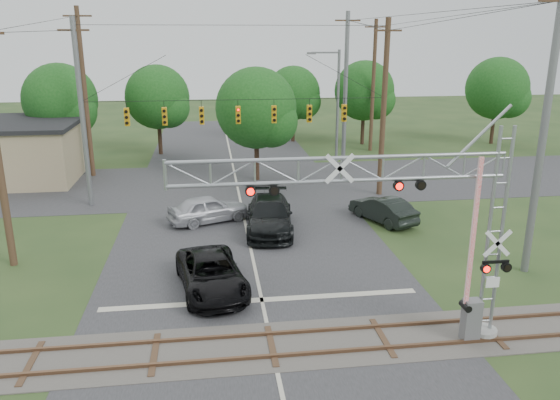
{
  "coord_description": "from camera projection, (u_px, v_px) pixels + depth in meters",
  "views": [
    {
      "loc": [
        -1.9,
        -14.59,
        10.39
      ],
      "look_at": [
        1.02,
        7.5,
        3.66
      ],
      "focal_mm": 35.0,
      "sensor_mm": 36.0,
      "label": 1
    }
  ],
  "objects": [
    {
      "name": "utility_poles",
      "position": [
        276.0,
        102.0,
        36.33
      ],
      "size": [
        26.45,
        28.03,
        12.44
      ],
      "color": "#483021",
      "rests_on": "ground"
    },
    {
      "name": "streetlight",
      "position": [
        335.0,
        106.0,
        41.25
      ],
      "size": [
        2.51,
        0.26,
        9.42
      ],
      "color": "slate",
      "rests_on": "ground"
    },
    {
      "name": "road_cross",
      "position": [
        237.0,
        184.0,
        39.86
      ],
      "size": [
        90.0,
        12.0,
        0.02
      ],
      "primitive_type": "cube",
      "color": "#2D2C2F",
      "rests_on": "ground"
    },
    {
      "name": "road_main",
      "position": [
        253.0,
        258.0,
        26.57
      ],
      "size": [
        14.0,
        90.0,
        0.02
      ],
      "primitive_type": "cube",
      "color": "#2D2C2F",
      "rests_on": "ground"
    },
    {
      "name": "sedan_silver",
      "position": [
        208.0,
        209.0,
        31.52
      ],
      "size": [
        5.02,
        3.5,
        1.59
      ],
      "primitive_type": "imported",
      "rotation": [
        0.0,
        0.0,
        1.96
      ],
      "color": "#A8A9B0",
      "rests_on": "ground"
    },
    {
      "name": "car_dark",
      "position": [
        270.0,
        215.0,
        30.1
      ],
      "size": [
        3.09,
        6.32,
        1.77
      ],
      "primitive_type": "imported",
      "rotation": [
        0.0,
        0.0,
        -0.1
      ],
      "color": "black",
      "rests_on": "ground"
    },
    {
      "name": "suv_dark",
      "position": [
        383.0,
        209.0,
        31.6
      ],
      "size": [
        3.23,
        4.75,
        1.48
      ],
      "primitive_type": "imported",
      "rotation": [
        0.0,
        0.0,
        3.55
      ],
      "color": "black",
      "rests_on": "ground"
    },
    {
      "name": "railroad_track",
      "position": [
        272.0,
        346.0,
        18.98
      ],
      "size": [
        90.0,
        3.2,
        0.17
      ],
      "color": "#4B4641",
      "rests_on": "ground"
    },
    {
      "name": "traffic_signal_span",
      "position": [
        252.0,
        113.0,
        34.53
      ],
      "size": [
        19.34,
        0.36,
        11.5
      ],
      "color": "slate",
      "rests_on": "ground"
    },
    {
      "name": "treeline",
      "position": [
        213.0,
        94.0,
        48.39
      ],
      "size": [
        57.79,
        20.66,
        9.47
      ],
      "color": "#322117",
      "rests_on": "ground"
    },
    {
      "name": "crossing_gantry",
      "position": [
        402.0,
        216.0,
        17.81
      ],
      "size": [
        11.44,
        0.97,
        7.63
      ],
      "color": "gray",
      "rests_on": "ground"
    },
    {
      "name": "pickup_black",
      "position": [
        211.0,
        274.0,
        22.98
      ],
      "size": [
        3.36,
        5.79,
        1.52
      ],
      "primitive_type": "imported",
      "rotation": [
        0.0,
        0.0,
        0.16
      ],
      "color": "black",
      "rests_on": "ground"
    },
    {
      "name": "ground",
      "position": [
        279.0,
        381.0,
        17.09
      ],
      "size": [
        160.0,
        160.0,
        0.0
      ],
      "primitive_type": "plane",
      "color": "#273E1C",
      "rests_on": "ground"
    }
  ]
}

